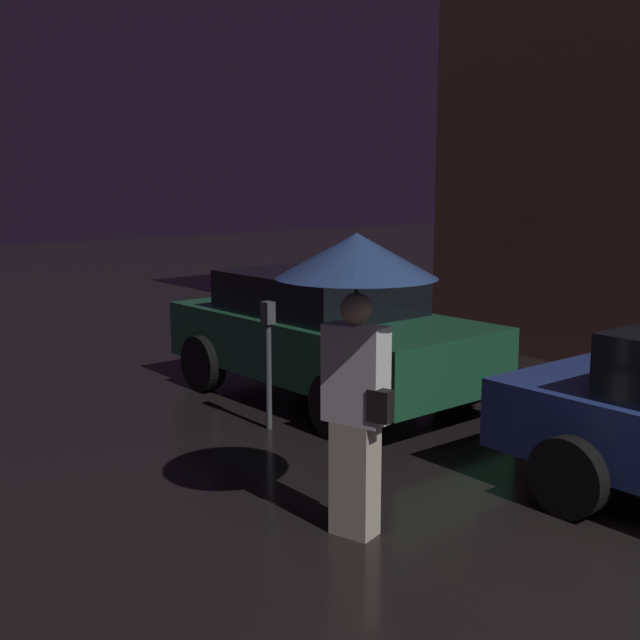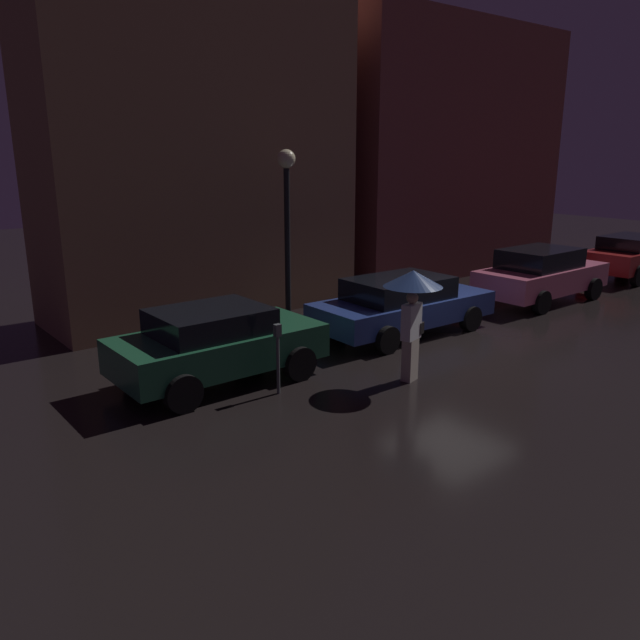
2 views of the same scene
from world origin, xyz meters
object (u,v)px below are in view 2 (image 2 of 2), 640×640
parked_car_green (217,343)px  parked_car_pink (541,274)px  parked_car_blue (402,304)px  parking_meter (278,351)px  pedestrian_with_umbrella (413,294)px  parked_car_red (632,255)px  street_lamp_near (287,204)px

parked_car_green → parked_car_pink: (10.66, -0.06, 0.04)m
parked_car_blue → parking_meter: bearing=-162.1°
parked_car_pink → parking_meter: size_ratio=3.36×
pedestrian_with_umbrella → parking_meter: pedestrian_with_umbrella is taller
parked_car_red → parking_meter: bearing=-177.1°
parked_car_pink → pedestrian_with_umbrella: 8.11m
parked_car_red → street_lamp_near: bearing=168.5°
parked_car_green → pedestrian_with_umbrella: pedestrian_with_umbrella is taller
parked_car_green → street_lamp_near: bearing=34.7°
parked_car_blue → parked_car_pink: parked_car_pink is taller
parking_meter → street_lamp_near: street_lamp_near is taller
parked_car_green → parked_car_pink: size_ratio=0.90×
parked_car_red → parked_car_green: bearing=178.4°
parked_car_pink → parked_car_red: bearing=-0.2°
parking_meter → pedestrian_with_umbrella: bearing=-23.1°
parked_car_blue → parking_meter: 4.73m
parked_car_green → parked_car_blue: bearing=1.5°
parked_car_pink → parked_car_red: size_ratio=1.06×
parked_car_green → parking_meter: parked_car_green is taller
parking_meter → street_lamp_near: (2.74, 3.48, 2.24)m
parking_meter → parked_car_pink: bearing=6.5°
parked_car_blue → street_lamp_near: 3.63m
parked_car_green → parked_car_pink: 10.66m
pedestrian_with_umbrella → street_lamp_near: (0.39, 4.48, 1.34)m
parked_car_pink → pedestrian_with_umbrella: pedestrian_with_umbrella is taller
parking_meter → street_lamp_near: bearing=51.7°
pedestrian_with_umbrella → parked_car_red: bearing=174.6°
parked_car_blue → parked_car_pink: (5.58, -0.18, 0.08)m
parked_car_green → street_lamp_near: street_lamp_near is taller
pedestrian_with_umbrella → street_lamp_near: size_ratio=0.50×
parked_car_red → pedestrian_with_umbrella: size_ratio=1.94×
pedestrian_with_umbrella → street_lamp_near: 4.69m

